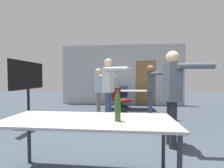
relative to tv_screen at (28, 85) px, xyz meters
The scene contains 12 objects.
back_wall 4.19m from the tv_screen, 56.05° to the left, with size 5.71×0.12×2.80m.
conference_table_near 2.75m from the tv_screen, 42.25° to the right, with size 2.06×0.73×0.76m.
conference_table_far 3.56m from the tv_screen, 42.69° to the left, with size 1.81×0.74×0.76m.
tv_screen is the anchor object (origin of this frame).
person_left_plaid 2.07m from the tv_screen, 12.69° to the left, with size 0.75×0.70×1.79m.
person_center_tall 3.58m from the tv_screen, 22.55° to the left, with size 0.75×0.69×1.68m.
person_far_watching 2.14m from the tv_screen, 42.67° to the left, with size 0.81×0.55×1.59m.
person_near_casual 3.42m from the tv_screen, 13.50° to the right, with size 0.79×0.61×1.75m.
office_chair_far_right 2.86m from the tv_screen, 34.39° to the left, with size 0.69×0.68×0.93m.
office_chair_side_rolled 3.83m from the tv_screen, 52.40° to the left, with size 0.58×0.63×0.93m.
beer_bottle 3.04m from the tv_screen, 38.47° to the right, with size 0.07×0.07×0.39m.
drink_cup 3.31m from the tv_screen, 49.62° to the left, with size 0.08×0.08×0.09m.
Camera 1 is at (0.16, -1.50, 1.26)m, focal length 24.00 mm.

